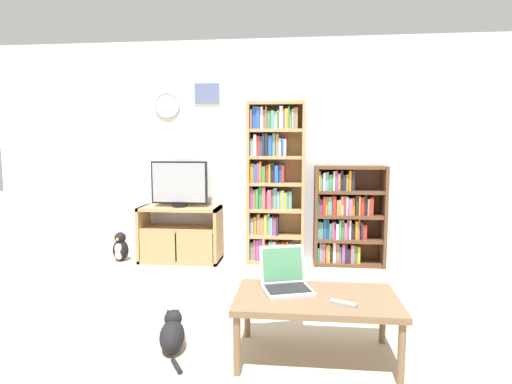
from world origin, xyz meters
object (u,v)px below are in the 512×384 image
Objects in this scene: tv_stand at (180,234)px; penguin_figurine at (120,248)px; television at (179,184)px; coffee_table at (316,302)px; cat at (172,333)px; remote_near_laptop at (343,303)px; laptop at (285,279)px; bookshelf_short at (345,217)px; bookshelf_tall at (273,184)px.

penguin_figurine is (-0.72, -0.05, -0.17)m from tv_stand.
coffee_table is at bearing -54.08° from television.
cat is at bearing -75.05° from television.
tv_stand is at bearing -117.32° from remote_near_laptop.
television is at bearing 93.52° from cat.
remote_near_laptop is (0.15, -0.13, 0.05)m from coffee_table.
television reaches higher than laptop.
bookshelf_short is 2.96× the size of laptop.
penguin_figurine is at bearing 119.59° from laptop.
bookshelf_short is 2.19m from coffee_table.
remote_near_laptop is at bearing -18.66° from cat.
tv_stand is at bearing 93.63° from cat.
television reaches higher than bookshelf_short.
tv_stand is 0.51× the size of bookshelf_tall.
television is 1.09m from bookshelf_tall.
laptop is 2.36× the size of remote_near_laptop.
remote_near_laptop reaches higher than coffee_table.
bookshelf_short is 6.99× the size of remote_near_laptop.
television is 1.71× the size of laptop.
bookshelf_short is 3.29× the size of penguin_figurine.
cat is at bearing -57.44° from penguin_figurine.
coffee_table is at bearing -79.28° from bookshelf_tall.
television is at bearing 106.25° from laptop.
remote_near_laptop reaches higher than cat.
coffee_table reaches higher than cat.
bookshelf_tall is at bearing 64.32° from cat.
remote_near_laptop is (0.35, -0.24, -0.06)m from laptop.
penguin_figurine is at bearing -175.89° from tv_stand.
laptop is (-0.62, -2.02, -0.08)m from bookshelf_short.
tv_stand is at bearing 4.11° from penguin_figurine.
television is at bearing -177.84° from bookshelf_short.
bookshelf_short is at bearing -161.27° from remote_near_laptop.
remote_near_laptop is at bearing -41.89° from penguin_figurine.
laptop is (1.30, -1.93, 0.15)m from tv_stand.
television reaches higher than remote_near_laptop.
bookshelf_short is 2.28m from remote_near_laptop.
bookshelf_tall reaches higher than tv_stand.
bookshelf_tall reaches higher than television.
laptop is 0.43m from remote_near_laptop.
television is (-0.00, 0.02, 0.60)m from tv_stand.
television is at bearing 125.92° from coffee_table.
remote_near_laptop reaches higher than penguin_figurine.
penguin_figurine is at bearing -174.46° from television.
television is 1.05m from penguin_figurine.
tv_stand is at bearing 106.48° from laptop.
penguin_figurine is (-0.72, -0.07, -0.76)m from television.
remote_near_laptop is (1.65, -2.17, 0.09)m from tv_stand.
laptop is at bearing -43.05° from penguin_figurine.
coffee_table is 2.99m from penguin_figurine.
laptop is (1.30, -1.95, -0.45)m from television.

